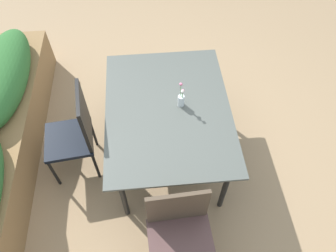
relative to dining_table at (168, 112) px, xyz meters
name	(u,v)px	position (x,y,z in m)	size (l,w,h in m)	color
ground_plane	(169,147)	(0.07, -0.02, -0.68)	(12.00, 12.00, 0.00)	#9E7F5B
dining_table	(168,112)	(0.00, 0.00, 0.00)	(1.46, 1.09, 0.73)	#4C514C
chair_end_left	(180,235)	(-1.03, 0.00, -0.16)	(0.50, 0.50, 0.89)	#523836
chair_far_side	(76,131)	(-0.03, 0.84, -0.14)	(0.48, 0.48, 0.99)	black
flower_vase	(181,99)	(0.03, -0.12, 0.13)	(0.06, 0.06, 0.26)	silver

